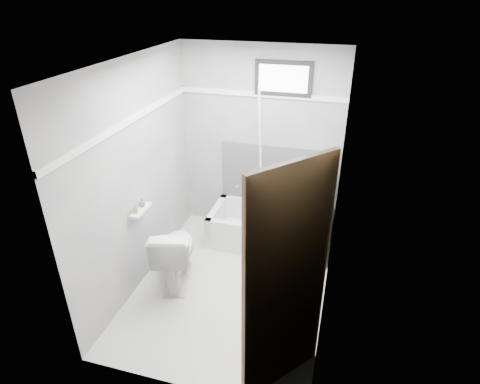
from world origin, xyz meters
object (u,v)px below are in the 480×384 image
(toilet, at_px, (175,253))
(door, at_px, (316,320))
(soap_bottle_a, at_px, (135,208))
(soap_bottle_b, at_px, (142,202))
(office_chair, at_px, (296,204))
(bathtub, at_px, (270,229))

(toilet, xyz_separation_m, door, (1.60, -1.22, 0.63))
(toilet, xyz_separation_m, soap_bottle_a, (-0.32, -0.14, 0.60))
(soap_bottle_b, bearing_deg, office_chair, 35.36)
(toilet, height_order, soap_bottle_b, soap_bottle_b)
(door, bearing_deg, bathtub, 108.75)
(bathtub, height_order, toilet, toilet)
(office_chair, relative_size, toilet, 1.24)
(bathtub, distance_m, door, 2.46)
(bathtub, xyz_separation_m, toilet, (-0.85, -0.99, 0.16))
(bathtub, distance_m, soap_bottle_b, 1.71)
(office_chair, xyz_separation_m, door, (0.44, -2.26, 0.41))
(door, relative_size, soap_bottle_a, 20.12)
(soap_bottle_a, bearing_deg, door, -29.17)
(bathtub, height_order, soap_bottle_a, soap_bottle_a)
(bathtub, xyz_separation_m, soap_bottle_a, (-1.17, -1.14, 0.76))
(soap_bottle_b, bearing_deg, door, -32.26)
(door, bearing_deg, soap_bottle_a, 150.83)
(soap_bottle_a, bearing_deg, bathtub, 44.21)
(door, bearing_deg, soap_bottle_b, 147.74)
(door, height_order, soap_bottle_a, door)
(office_chair, distance_m, toilet, 1.57)
(soap_bottle_a, height_order, soap_bottle_b, soap_bottle_a)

